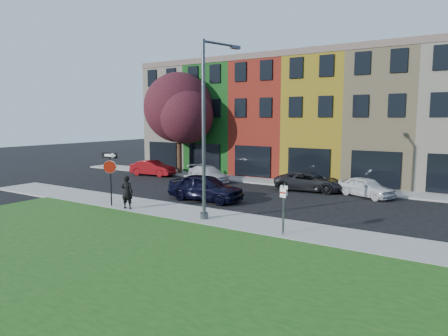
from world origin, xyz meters
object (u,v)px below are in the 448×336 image
Objects in this scene: street_lamp at (207,130)px; man at (127,192)px; stop_sign at (110,168)px; sedan_near at (205,187)px.

man is at bearing -156.81° from street_lamp.
stop_sign is 6.70m from street_lamp.
street_lamp reaches higher than man.
stop_sign is 1.85m from man.
man is 5.05m from sedan_near.
street_lamp is (2.88, -3.93, 3.70)m from sedan_near.
sedan_near is 0.56× the size of street_lamp.
stop_sign is at bearing -158.71° from street_lamp.
street_lamp is at bearing 169.80° from man.
street_lamp is at bearing -5.19° from stop_sign.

